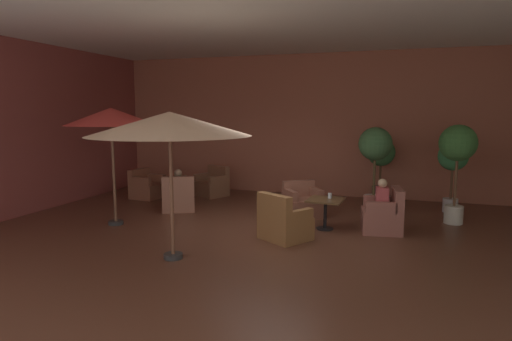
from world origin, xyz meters
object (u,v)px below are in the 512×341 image
Objects in this scene: potted_tree_mid_right at (458,151)px; potted_tree_right_corner at (375,153)px; cafe_table_front_right at (180,184)px; potted_tree_mid_left at (381,158)px; armchair_front_left_south at (384,216)px; armchair_front_right_south at (212,185)px; potted_tree_left_corner at (453,162)px; patron_blue_shirt at (178,183)px; patio_umbrella_tall_red at (170,124)px; patron_by_window at (382,196)px; iced_drink_cup at (330,196)px; cafe_table_front_left at (325,206)px; armchair_front_left_north at (302,203)px; armchair_front_right_east at (179,198)px; armchair_front_right_north at (147,187)px; armchair_front_left_east at (284,223)px; patio_umbrella_center_beige at (111,117)px.

potted_tree_mid_right is 1.05× the size of potted_tree_right_corner.
cafe_table_front_right is 5.50m from potted_tree_mid_left.
armchair_front_left_south is 0.85× the size of armchair_front_right_south.
patron_blue_shirt is at bearing -163.82° from potted_tree_left_corner.
armchair_front_left_south is 4.71m from patio_umbrella_tall_red.
patron_by_window is 5.82× the size of iced_drink_cup.
armchair_front_left_north is at bearing 125.99° from cafe_table_front_left.
armchair_front_right_east is at bearing -90.43° from armchair_front_right_south.
potted_tree_mid_left is at bearing 92.96° from patron_by_window.
patron_blue_shirt is at bearing 116.61° from armchair_front_right_east.
iced_drink_cup is (3.82, -0.51, 0.02)m from patron_blue_shirt.
potted_tree_right_corner is (2.99, 4.53, -0.78)m from patio_umbrella_tall_red.
cafe_table_front_right is 0.34× the size of potted_tree_right_corner.
patio_umbrella_tall_red is at bearing -63.36° from patron_blue_shirt.
potted_tree_right_corner is (-1.74, 0.59, -0.13)m from potted_tree_mid_right.
armchair_front_right_east is 5.47m from potted_tree_mid_left.
patron_by_window reaches higher than patron_blue_shirt.
patio_umbrella_tall_red is 7.06m from potted_tree_left_corner.
patio_umbrella_tall_red is at bearing -123.41° from potted_tree_right_corner.
armchair_front_right_north reaches higher than cafe_table_front_right.
potted_tree_left_corner reaches higher than cafe_table_front_left.
armchair_front_left_east is 0.44× the size of patio_umbrella_center_beige.
potted_tree_right_corner is (-0.30, 1.76, 1.12)m from armchair_front_left_south.
patio_umbrella_center_beige is 1.16× the size of potted_tree_mid_right.
armchair_front_right_south is at bearing 153.57° from armchair_front_left_south.
patio_umbrella_tall_red is 5.49m from potted_tree_right_corner.
patio_umbrella_tall_red is at bearing -140.17° from potted_tree_mid_right.
cafe_table_front_right is at bearing 161.13° from iced_drink_cup.
potted_tree_mid_right reaches higher than armchair_front_left_north.
iced_drink_cup is at bearing -47.23° from armchair_front_left_north.
potted_tree_right_corner is (-1.79, -0.56, 0.21)m from potted_tree_left_corner.
cafe_table_front_left is at bearing 50.80° from patio_umbrella_tall_red.
patio_umbrella_tall_red is 3.95m from patron_blue_shirt.
armchair_front_left_east is 1.21× the size of armchair_front_left_south.
armchair_front_left_north is 3.61m from cafe_table_front_right.
patio_umbrella_center_beige reaches higher than armchair_front_left_east.
armchair_front_left_south is at bearing -22.70° from armchair_front_left_north.
potted_tree_mid_left reaches higher than patron_blue_shirt.
armchair_front_left_north is 1.71× the size of patron_blue_shirt.
potted_tree_left_corner is 3.55m from iced_drink_cup.
armchair_front_right_north is 8.09m from potted_tree_left_corner.
armchair_front_left_south reaches higher than armchair_front_right_south.
cafe_table_front_right is at bearing -176.30° from potted_tree_right_corner.
cafe_table_front_left is 3.78m from armchair_front_right_east.
armchair_front_left_east is at bearing -122.56° from cafe_table_front_left.
armchair_front_right_north is 6.32m from potted_tree_right_corner.
potted_tree_mid_left is 1.38m from potted_tree_right_corner.
potted_tree_mid_left is 2.69× the size of patron_by_window.
patio_umbrella_center_beige is (-0.16, -2.64, 1.85)m from cafe_table_front_right.
patron_by_window is (3.24, 2.77, -1.50)m from patio_umbrella_tall_red.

